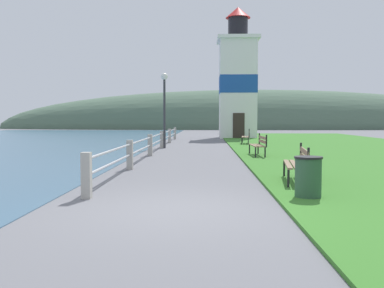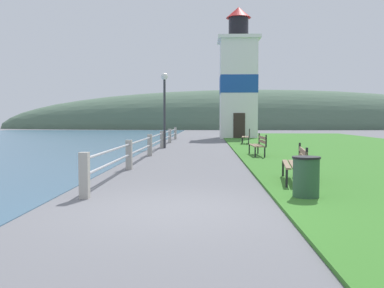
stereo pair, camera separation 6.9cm
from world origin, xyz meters
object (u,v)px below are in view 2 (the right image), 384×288
at_px(park_bench_near, 297,162).
at_px(trash_bin, 306,178).
at_px(park_bench_midway, 259,144).
at_px(lighthouse, 238,82).
at_px(park_bench_far, 247,136).
at_px(lamp_post, 164,96).

relative_size(park_bench_near, trash_bin, 2.35).
xyz_separation_m(park_bench_midway, trash_bin, (-0.21, -9.27, -0.12)).
bearing_deg(trash_bin, lighthouse, 88.75).
bearing_deg(trash_bin, park_bench_near, 83.30).
relative_size(lighthouse, trash_bin, 12.41).
distance_m(park_bench_far, lamp_post, 6.07).
xyz_separation_m(park_bench_far, lamp_post, (-4.64, -3.23, 2.20)).
height_order(park_bench_near, park_bench_midway, same).
distance_m(park_bench_far, lighthouse, 9.77).
bearing_deg(lighthouse, park_bench_near, -90.80).
xyz_separation_m(lighthouse, lamp_post, (-4.73, -12.15, -1.78)).
distance_m(park_bench_midway, park_bench_far, 8.24).
height_order(park_bench_far, lighthouse, lighthouse).
distance_m(park_bench_midway, trash_bin, 9.27).
relative_size(trash_bin, lamp_post, 0.21).
xyz_separation_m(lighthouse, trash_bin, (-0.58, -26.42, -4.09)).
bearing_deg(lamp_post, lighthouse, 68.74).
xyz_separation_m(park_bench_near, park_bench_far, (0.25, 15.47, -0.00)).
distance_m(trash_bin, lamp_post, 15.04).
distance_m(park_bench_near, lighthouse, 24.72).
bearing_deg(lighthouse, trash_bin, -91.25).
xyz_separation_m(park_bench_far, trash_bin, (-0.49, -17.50, -0.11)).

